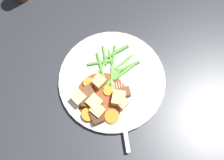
{
  "coord_description": "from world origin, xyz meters",
  "views": [
    {
      "loc": [
        0.25,
        0.08,
        0.8
      ],
      "look_at": [
        0.0,
        0.0,
        0.02
      ],
      "focal_mm": 52.9,
      "sensor_mm": 36.0,
      "label": 1
    }
  ],
  "objects_px": {
    "potato_chunk_3": "(122,103)",
    "carrot_slice_1": "(112,117)",
    "potato_chunk_1": "(99,82)",
    "meat_chunk_0": "(97,118)",
    "carrot_slice_2": "(89,115)",
    "fork": "(122,114)",
    "meat_chunk_3": "(88,92)",
    "meat_chunk_2": "(85,97)",
    "dinner_plate": "(112,81)",
    "carrot_slice_0": "(110,92)",
    "meat_chunk_1": "(124,93)",
    "potato_chunk_2": "(119,98)",
    "potato_chunk_4": "(78,98)",
    "carrot_slice_3": "(88,83)",
    "potato_chunk_0": "(94,103)",
    "potato_chunk_5": "(98,111)",
    "meat_chunk_4": "(87,103)"
  },
  "relations": [
    {
      "from": "potato_chunk_1",
      "to": "potato_chunk_3",
      "type": "bearing_deg",
      "value": 64.16
    },
    {
      "from": "carrot_slice_2",
      "to": "meat_chunk_3",
      "type": "xyz_separation_m",
      "value": [
        -0.05,
        -0.02,
        0.0
      ]
    },
    {
      "from": "carrot_slice_0",
      "to": "potato_chunk_1",
      "type": "bearing_deg",
      "value": -111.39
    },
    {
      "from": "carrot_slice_1",
      "to": "potato_chunk_1",
      "type": "height_order",
      "value": "potato_chunk_1"
    },
    {
      "from": "potato_chunk_3",
      "to": "meat_chunk_2",
      "type": "height_order",
      "value": "potato_chunk_3"
    },
    {
      "from": "potato_chunk_1",
      "to": "meat_chunk_2",
      "type": "xyz_separation_m",
      "value": [
        0.05,
        -0.02,
        -0.0
      ]
    },
    {
      "from": "carrot_slice_3",
      "to": "potato_chunk_2",
      "type": "distance_m",
      "value": 0.09
    },
    {
      "from": "carrot_slice_2",
      "to": "potato_chunk_1",
      "type": "distance_m",
      "value": 0.08
    },
    {
      "from": "meat_chunk_3",
      "to": "potato_chunk_1",
      "type": "bearing_deg",
      "value": 150.58
    },
    {
      "from": "carrot_slice_1",
      "to": "potato_chunk_4",
      "type": "xyz_separation_m",
      "value": [
        -0.02,
        -0.09,
        0.01
      ]
    },
    {
      "from": "dinner_plate",
      "to": "carrot_slice_0",
      "type": "bearing_deg",
      "value": 8.78
    },
    {
      "from": "meat_chunk_1",
      "to": "carrot_slice_0",
      "type": "bearing_deg",
      "value": -80.79
    },
    {
      "from": "carrot_slice_3",
      "to": "meat_chunk_2",
      "type": "relative_size",
      "value": 1.04
    },
    {
      "from": "carrot_slice_2",
      "to": "fork",
      "type": "height_order",
      "value": "carrot_slice_2"
    },
    {
      "from": "carrot_slice_2",
      "to": "meat_chunk_0",
      "type": "bearing_deg",
      "value": 85.31
    },
    {
      "from": "potato_chunk_0",
      "to": "potato_chunk_2",
      "type": "distance_m",
      "value": 0.06
    },
    {
      "from": "potato_chunk_4",
      "to": "fork",
      "type": "distance_m",
      "value": 0.11
    },
    {
      "from": "carrot_slice_0",
      "to": "potato_chunk_5",
      "type": "distance_m",
      "value": 0.06
    },
    {
      "from": "meat_chunk_0",
      "to": "carrot_slice_1",
      "type": "bearing_deg",
      "value": 112.5
    },
    {
      "from": "carrot_slice_1",
      "to": "meat_chunk_0",
      "type": "relative_size",
      "value": 1.15
    },
    {
      "from": "potato_chunk_1",
      "to": "potato_chunk_5",
      "type": "xyz_separation_m",
      "value": [
        0.07,
        0.02,
        0.0
      ]
    },
    {
      "from": "carrot_slice_0",
      "to": "meat_chunk_0",
      "type": "relative_size",
      "value": 0.81
    },
    {
      "from": "potato_chunk_4",
      "to": "meat_chunk_4",
      "type": "height_order",
      "value": "potato_chunk_4"
    },
    {
      "from": "dinner_plate",
      "to": "carrot_slice_3",
      "type": "relative_size",
      "value": 10.41
    },
    {
      "from": "potato_chunk_0",
      "to": "potato_chunk_1",
      "type": "distance_m",
      "value": 0.05
    },
    {
      "from": "carrot_slice_2",
      "to": "meat_chunk_1",
      "type": "height_order",
      "value": "meat_chunk_1"
    },
    {
      "from": "dinner_plate",
      "to": "meat_chunk_2",
      "type": "bearing_deg",
      "value": -38.42
    },
    {
      "from": "potato_chunk_3",
      "to": "meat_chunk_0",
      "type": "relative_size",
      "value": 0.83
    },
    {
      "from": "carrot_slice_0",
      "to": "meat_chunk_1",
      "type": "height_order",
      "value": "meat_chunk_1"
    },
    {
      "from": "potato_chunk_0",
      "to": "potato_chunk_3",
      "type": "xyz_separation_m",
      "value": [
        -0.02,
        0.06,
        -0.0
      ]
    },
    {
      "from": "potato_chunk_4",
      "to": "meat_chunk_3",
      "type": "xyz_separation_m",
      "value": [
        -0.02,
        0.02,
        -0.0
      ]
    },
    {
      "from": "potato_chunk_0",
      "to": "meat_chunk_2",
      "type": "distance_m",
      "value": 0.03
    },
    {
      "from": "fork",
      "to": "potato_chunk_0",
      "type": "bearing_deg",
      "value": -92.47
    },
    {
      "from": "carrot_slice_0",
      "to": "potato_chunk_3",
      "type": "height_order",
      "value": "potato_chunk_3"
    },
    {
      "from": "potato_chunk_5",
      "to": "meat_chunk_0",
      "type": "height_order",
      "value": "potato_chunk_5"
    },
    {
      "from": "carrot_slice_2",
      "to": "potato_chunk_0",
      "type": "distance_m",
      "value": 0.03
    },
    {
      "from": "meat_chunk_0",
      "to": "meat_chunk_2",
      "type": "bearing_deg",
      "value": -132.38
    },
    {
      "from": "potato_chunk_1",
      "to": "meat_chunk_0",
      "type": "height_order",
      "value": "potato_chunk_1"
    },
    {
      "from": "meat_chunk_3",
      "to": "carrot_slice_3",
      "type": "bearing_deg",
      "value": -162.59
    },
    {
      "from": "potato_chunk_5",
      "to": "meat_chunk_2",
      "type": "bearing_deg",
      "value": -120.82
    },
    {
      "from": "potato_chunk_1",
      "to": "meat_chunk_3",
      "type": "bearing_deg",
      "value": -29.42
    },
    {
      "from": "potato_chunk_5",
      "to": "meat_chunk_4",
      "type": "bearing_deg",
      "value": -109.98
    },
    {
      "from": "potato_chunk_3",
      "to": "meat_chunk_0",
      "type": "xyz_separation_m",
      "value": [
        0.05,
        -0.05,
        -0.0
      ]
    },
    {
      "from": "carrot_slice_2",
      "to": "potato_chunk_2",
      "type": "distance_m",
      "value": 0.08
    },
    {
      "from": "dinner_plate",
      "to": "potato_chunk_5",
      "type": "distance_m",
      "value": 0.09
    },
    {
      "from": "carrot_slice_0",
      "to": "meat_chunk_4",
      "type": "distance_m",
      "value": 0.07
    },
    {
      "from": "carrot_slice_2",
      "to": "potato_chunk_0",
      "type": "height_order",
      "value": "potato_chunk_0"
    },
    {
      "from": "potato_chunk_3",
      "to": "carrot_slice_1",
      "type": "bearing_deg",
      "value": -22.09
    },
    {
      "from": "potato_chunk_1",
      "to": "meat_chunk_0",
      "type": "xyz_separation_m",
      "value": [
        0.09,
        0.02,
        -0.0
      ]
    },
    {
      "from": "meat_chunk_0",
      "to": "meat_chunk_4",
      "type": "height_order",
      "value": "meat_chunk_4"
    }
  ]
}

